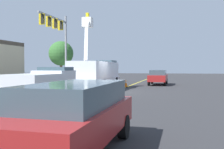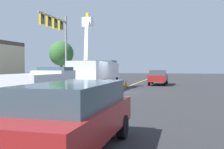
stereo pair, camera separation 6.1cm
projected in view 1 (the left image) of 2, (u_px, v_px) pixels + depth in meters
ground at (113, 92)px, 21.24m from camera, size 120.00×120.00×0.00m
sidewalk_far_side at (26, 89)px, 23.26m from camera, size 60.09×8.67×0.12m
lane_centre_stripe at (113, 92)px, 21.24m from camera, size 49.83×4.39×0.01m
utility_bucket_truck at (96, 72)px, 23.43m from camera, size 8.38×3.19×7.14m
service_pickup_truck at (44, 84)px, 14.43m from camera, size 5.76×2.57×2.06m
passing_minivan at (158, 76)px, 29.76m from camera, size 4.94×2.30×1.69m
trailing_sedan at (75, 113)px, 6.24m from camera, size 4.94×2.30×1.69m
traffic_cone_leading at (49, 109)px, 10.59m from camera, size 0.40×0.40×0.73m
traffic_cone_mid_front at (104, 91)px, 18.35m from camera, size 0.40×0.40×0.75m
traffic_cone_mid_rear at (126, 83)px, 26.26m from camera, size 0.40×0.40×0.81m
traffic_signal_mast at (58, 33)px, 26.96m from camera, size 5.90×0.90×7.66m
street_tree_right at (61, 54)px, 32.32m from camera, size 3.04×3.04×5.23m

